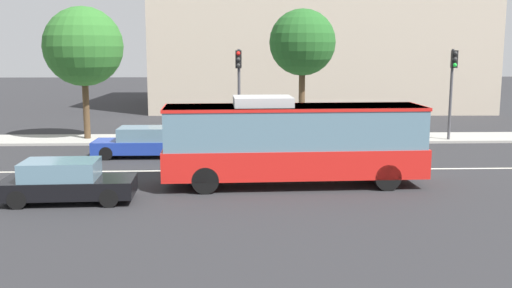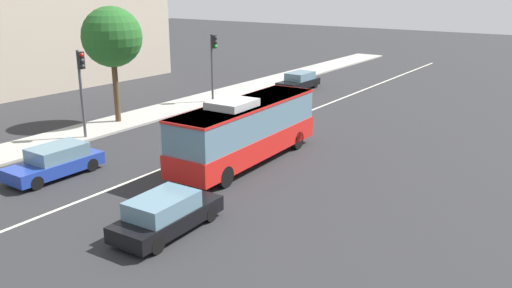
% 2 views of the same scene
% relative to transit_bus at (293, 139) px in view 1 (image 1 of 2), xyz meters
% --- Properties ---
extents(ground_plane, '(160.00, 160.00, 0.00)m').
position_rel_transit_bus_xyz_m(ground_plane, '(2.54, 2.83, -1.81)').
color(ground_plane, '#28282B').
extents(sidewalk_kerb, '(80.00, 3.33, 0.14)m').
position_rel_transit_bus_xyz_m(sidewalk_kerb, '(2.54, 11.32, -1.74)').
color(sidewalk_kerb, '#9E9B93').
rests_on(sidewalk_kerb, ground_plane).
extents(lane_centre_line, '(76.00, 0.16, 0.01)m').
position_rel_transit_bus_xyz_m(lane_centre_line, '(2.54, 2.83, -1.80)').
color(lane_centre_line, silver).
rests_on(lane_centre_line, ground_plane).
extents(transit_bus, '(10.09, 2.88, 3.46)m').
position_rel_transit_bus_xyz_m(transit_bus, '(0.00, 0.00, 0.00)').
color(transit_bus, red).
rests_on(transit_bus, ground_plane).
extents(sedan_blue, '(4.51, 1.85, 1.46)m').
position_rel_transit_bus_xyz_m(sedan_blue, '(-6.76, 6.24, -1.09)').
color(sedan_blue, '#1E3899').
rests_on(sedan_blue, ground_plane).
extents(sedan_black, '(4.57, 1.97, 1.46)m').
position_rel_transit_bus_xyz_m(sedan_black, '(-8.08, -2.21, -1.09)').
color(sedan_black, black).
rests_on(sedan_black, ground_plane).
extents(traffic_light_near_corner, '(0.33, 0.62, 5.20)m').
position_rel_transit_bus_xyz_m(traffic_light_near_corner, '(9.88, 10.10, 1.75)').
color(traffic_light_near_corner, '#47474C').
rests_on(traffic_light_near_corner, ground_plane).
extents(traffic_light_mid_block, '(0.34, 0.62, 5.20)m').
position_rel_transit_bus_xyz_m(traffic_light_mid_block, '(-1.99, 10.05, 1.75)').
color(traffic_light_mid_block, '#47474C').
rests_on(traffic_light_mid_block, ground_plane).
extents(street_tree_kerbside_left, '(4.44, 4.44, 7.56)m').
position_rel_transit_bus_xyz_m(street_tree_kerbside_left, '(-10.68, 11.41, 3.51)').
color(street_tree_kerbside_left, '#4C3823').
rests_on(street_tree_kerbside_left, ground_plane).
extents(street_tree_kerbside_centre, '(3.78, 3.78, 7.46)m').
position_rel_transit_bus_xyz_m(street_tree_kerbside_centre, '(1.64, 11.49, 3.73)').
color(street_tree_kerbside_centre, '#4C3823').
rests_on(street_tree_kerbside_centre, ground_plane).
extents(office_block_background, '(28.04, 17.82, 13.60)m').
position_rel_transit_bus_xyz_m(office_block_background, '(5.05, 31.71, 4.99)').
color(office_block_background, '#B7A893').
rests_on(office_block_background, ground_plane).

